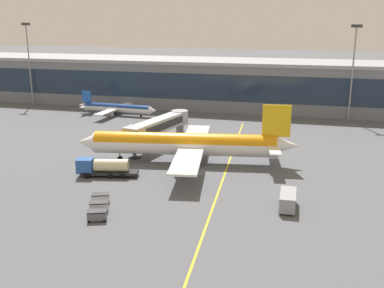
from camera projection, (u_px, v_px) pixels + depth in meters
name	position (u px, v px, depth m)	size (l,w,h in m)	color
ground_plane	(199.00, 172.00, 83.44)	(700.00, 700.00, 0.00)	#515459
apron_lead_in_line	(226.00, 170.00, 84.18)	(0.30, 80.00, 0.01)	yellow
terminal_building	(229.00, 84.00, 142.97)	(201.37, 21.85, 14.86)	slate
main_airliner	(186.00, 144.00, 87.55)	(43.32, 34.44, 11.82)	white
jet_bridge	(160.00, 125.00, 98.77)	(8.39, 22.07, 6.53)	#B2B7BC
fuel_tanker	(103.00, 167.00, 80.56)	(11.08, 4.76, 3.25)	#232326
lavatory_truck	(288.00, 200.00, 66.75)	(2.41, 5.84, 2.50)	gray
baggage_cart_0	(97.00, 215.00, 63.07)	(3.02, 2.39, 1.48)	#595B60
baggage_cart_1	(99.00, 206.00, 66.13)	(3.02, 2.39, 1.48)	#B2B7BC
baggage_cart_2	(101.00, 198.00, 69.20)	(3.02, 2.39, 1.48)	#B2B7BC
commuter_jet_far	(117.00, 108.00, 131.73)	(25.18, 19.95, 6.68)	white
apron_light_mast_1	(29.00, 58.00, 145.09)	(2.80, 0.50, 26.04)	gray
apron_light_mast_2	(353.00, 66.00, 121.24)	(2.80, 0.50, 25.80)	gray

